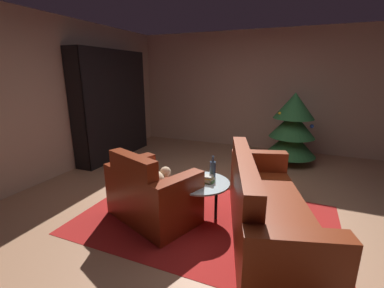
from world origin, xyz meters
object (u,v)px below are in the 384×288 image
object	(u,v)px
bookshelf_unit	(117,106)
decorated_tree	(292,128)
bottle_on_table	(213,169)
armchair_red	(151,195)
book_stack_on_table	(205,178)
coffee_table	(201,185)
couch_red	(265,212)

from	to	relation	value
bookshelf_unit	decorated_tree	xyz separation A→B (m)	(3.38, 0.81, -0.34)
bottle_on_table	decorated_tree	size ratio (longest dim) A/B	0.21
bookshelf_unit	armchair_red	xyz separation A→B (m)	(1.95, -1.96, -0.73)
bookshelf_unit	armchair_red	world-z (taller)	bookshelf_unit
book_stack_on_table	bookshelf_unit	bearing A→B (deg)	146.56
book_stack_on_table	coffee_table	bearing A→B (deg)	-148.68
coffee_table	decorated_tree	xyz separation A→B (m)	(0.90, 2.50, 0.29)
decorated_tree	bottle_on_table	bearing A→B (deg)	-109.17
bookshelf_unit	decorated_tree	bearing A→B (deg)	13.45
book_stack_on_table	decorated_tree	distance (m)	2.62
coffee_table	decorated_tree	bearing A→B (deg)	70.18
bottle_on_table	couch_red	bearing A→B (deg)	-25.10
book_stack_on_table	bottle_on_table	xyz separation A→B (m)	(0.05, 0.14, 0.07)
bookshelf_unit	armchair_red	bearing A→B (deg)	-45.06
armchair_red	decorated_tree	size ratio (longest dim) A/B	0.89
bookshelf_unit	armchair_red	size ratio (longest dim) A/B	1.77
decorated_tree	armchair_red	bearing A→B (deg)	-117.26
coffee_table	armchair_red	bearing A→B (deg)	-152.97
couch_red	bookshelf_unit	bearing A→B (deg)	150.41
coffee_table	bottle_on_table	distance (m)	0.24
coffee_table	bottle_on_table	xyz separation A→B (m)	(0.09, 0.16, 0.16)
bottle_on_table	coffee_table	bearing A→B (deg)	-118.46
armchair_red	coffee_table	xyz separation A→B (m)	(0.52, 0.27, 0.10)
couch_red	bottle_on_table	distance (m)	0.79
bookshelf_unit	decorated_tree	world-z (taller)	bookshelf_unit
couch_red	decorated_tree	size ratio (longest dim) A/B	1.58
bookshelf_unit	book_stack_on_table	size ratio (longest dim) A/B	9.94
bookshelf_unit	coffee_table	world-z (taller)	bookshelf_unit
bookshelf_unit	decorated_tree	size ratio (longest dim) A/B	1.57
bookshelf_unit	book_stack_on_table	distance (m)	3.06
armchair_red	coffee_table	world-z (taller)	armchair_red
armchair_red	decorated_tree	xyz separation A→B (m)	(1.42, 2.76, 0.39)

